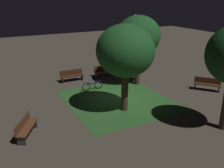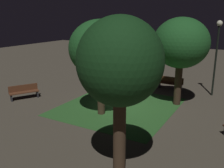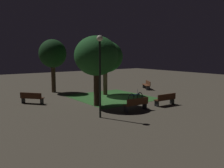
% 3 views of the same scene
% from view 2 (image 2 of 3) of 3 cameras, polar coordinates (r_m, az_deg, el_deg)
% --- Properties ---
extents(ground_plane, '(60.00, 60.00, 0.00)m').
position_cam_2_polar(ground_plane, '(14.74, 1.99, -5.13)').
color(ground_plane, '#4C4438').
extents(grass_lawn, '(6.19, 6.72, 0.01)m').
position_cam_2_polar(grass_lawn, '(14.72, 1.55, -5.14)').
color(grass_lawn, '#2D6028').
rests_on(grass_lawn, ground).
extents(bench_lawn_edge, '(1.81, 0.54, 0.88)m').
position_cam_2_polar(bench_lawn_edge, '(18.48, 13.13, 0.30)').
color(bench_lawn_edge, '#512D19').
rests_on(bench_lawn_edge, ground).
extents(bench_path_side, '(1.82, 0.55, 0.88)m').
position_cam_2_polar(bench_path_side, '(19.44, 5.08, 1.38)').
color(bench_path_side, '#422314').
rests_on(bench_path_side, ground).
extents(bench_by_lamp, '(1.31, 1.80, 0.88)m').
position_cam_2_polar(bench_by_lamp, '(16.91, -19.42, -1.59)').
color(bench_by_lamp, brown).
rests_on(bench_by_lamp, ground).
extents(tree_lawn_side, '(2.66, 2.66, 5.20)m').
position_cam_2_polar(tree_lawn_side, '(7.55, 1.84, 4.67)').
color(tree_lawn_side, '#423021').
rests_on(tree_lawn_side, ground).
extents(tree_back_right, '(3.17, 3.17, 5.09)m').
position_cam_2_polar(tree_back_right, '(14.80, 15.42, 8.86)').
color(tree_back_right, '#38281C').
rests_on(tree_back_right, ground).
extents(tree_near_wall, '(3.23, 3.23, 5.00)m').
position_cam_2_polar(tree_near_wall, '(12.83, -2.63, 7.98)').
color(tree_near_wall, '#423021').
rests_on(tree_near_wall, ground).
extents(lamp_post_near_wall, '(0.36, 0.36, 4.86)m').
position_cam_2_polar(lamp_post_near_wall, '(17.38, 22.81, 7.96)').
color(lamp_post_near_wall, black).
rests_on(lamp_post_near_wall, ground).
extents(bicycle, '(1.64, 0.20, 0.93)m').
position_cam_2_polar(bicycle, '(16.96, 3.38, -1.16)').
color(bicycle, black).
rests_on(bicycle, ground).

